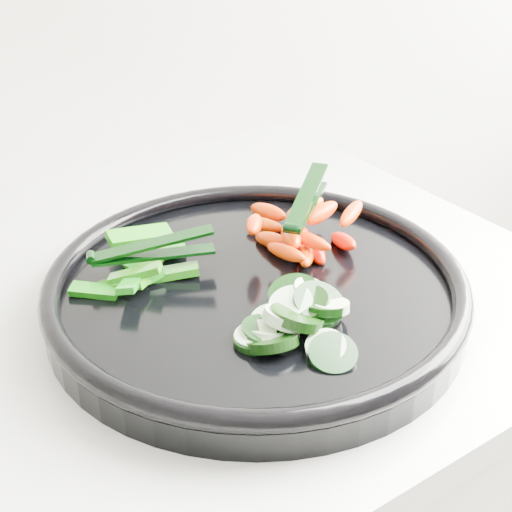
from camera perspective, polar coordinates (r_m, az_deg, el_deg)
veggie_tray at (r=0.63m, az=0.00°, el=-2.70°), size 0.47×0.47×0.04m
cucumber_pile at (r=0.57m, az=2.83°, el=-5.16°), size 0.12×0.12×0.04m
carrot_pile at (r=0.68m, az=3.47°, el=2.14°), size 0.13×0.15×0.05m
pepper_pile at (r=0.65m, az=-9.22°, el=-0.81°), size 0.12×0.11×0.03m
tong_carrot at (r=0.67m, az=4.00°, el=4.33°), size 0.10×0.08×0.02m
tong_pepper at (r=0.64m, az=-8.55°, el=0.48°), size 0.11×0.06×0.02m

